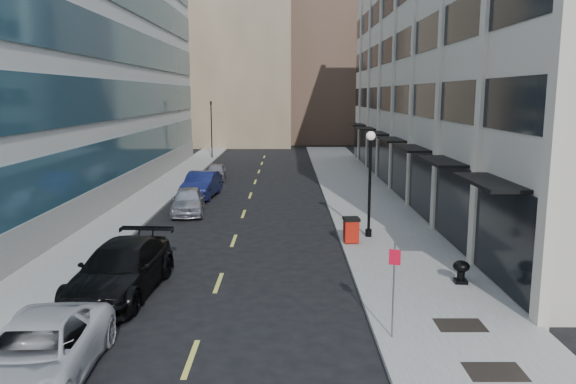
{
  "coord_description": "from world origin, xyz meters",
  "views": [
    {
      "loc": [
        2.52,
        -11.71,
        6.83
      ],
      "look_at": [
        2.56,
        10.62,
        2.93
      ],
      "focal_mm": 35.0,
      "sensor_mm": 36.0,
      "label": 1
    }
  ],
  "objects_px": {
    "traffic_signal": "(211,105)",
    "car_blue_sedan": "(201,185)",
    "car_black_pickup": "(121,269)",
    "car_silver_sedan": "(188,201)",
    "trash_bin": "(351,229)",
    "sign_post": "(394,278)",
    "car_white_van": "(36,354)",
    "car_grey_sedan": "(216,172)",
    "lamppost": "(370,174)",
    "urn_planter": "(461,269)"
  },
  "relations": [
    {
      "from": "car_white_van",
      "to": "sign_post",
      "type": "height_order",
      "value": "sign_post"
    },
    {
      "from": "urn_planter",
      "to": "car_blue_sedan",
      "type": "bearing_deg",
      "value": 124.02
    },
    {
      "from": "car_white_van",
      "to": "sign_post",
      "type": "bearing_deg",
      "value": 11.85
    },
    {
      "from": "car_blue_sedan",
      "to": "trash_bin",
      "type": "bearing_deg",
      "value": -49.49
    },
    {
      "from": "car_black_pickup",
      "to": "urn_planter",
      "type": "relative_size",
      "value": 7.37
    },
    {
      "from": "traffic_signal",
      "to": "car_blue_sedan",
      "type": "bearing_deg",
      "value": -84.23
    },
    {
      "from": "lamppost",
      "to": "car_black_pickup",
      "type": "bearing_deg",
      "value": -142.44
    },
    {
      "from": "sign_post",
      "to": "lamppost",
      "type": "bearing_deg",
      "value": 103.86
    },
    {
      "from": "car_silver_sedan",
      "to": "traffic_signal",
      "type": "bearing_deg",
      "value": 87.67
    },
    {
      "from": "car_silver_sedan",
      "to": "car_blue_sedan",
      "type": "height_order",
      "value": "car_blue_sedan"
    },
    {
      "from": "car_silver_sedan",
      "to": "car_white_van",
      "type": "bearing_deg",
      "value": -97.71
    },
    {
      "from": "car_grey_sedan",
      "to": "car_black_pickup",
      "type": "bearing_deg",
      "value": -92.89
    },
    {
      "from": "traffic_signal",
      "to": "urn_planter",
      "type": "distance_m",
      "value": 43.19
    },
    {
      "from": "lamppost",
      "to": "car_white_van",
      "type": "bearing_deg",
      "value": -125.96
    },
    {
      "from": "car_white_van",
      "to": "car_silver_sedan",
      "type": "height_order",
      "value": "car_white_van"
    },
    {
      "from": "traffic_signal",
      "to": "car_white_van",
      "type": "distance_m",
      "value": 47.61
    },
    {
      "from": "car_grey_sedan",
      "to": "lamppost",
      "type": "xyz_separation_m",
      "value": [
        9.6,
        -18.67,
        2.49
      ]
    },
    {
      "from": "car_black_pickup",
      "to": "car_blue_sedan",
      "type": "distance_m",
      "value": 18.39
    },
    {
      "from": "trash_bin",
      "to": "sign_post",
      "type": "xyz_separation_m",
      "value": [
        0.02,
        -10.09,
        1.09
      ]
    },
    {
      "from": "car_grey_sedan",
      "to": "car_blue_sedan",
      "type": "bearing_deg",
      "value": -92.89
    },
    {
      "from": "car_silver_sedan",
      "to": "urn_planter",
      "type": "xyz_separation_m",
      "value": [
        11.95,
        -12.51,
        -0.12
      ]
    },
    {
      "from": "car_white_van",
      "to": "lamppost",
      "type": "distance_m",
      "value": 16.91
    },
    {
      "from": "car_white_van",
      "to": "trash_bin",
      "type": "distance_m",
      "value": 15.23
    },
    {
      "from": "traffic_signal",
      "to": "car_grey_sedan",
      "type": "xyz_separation_m",
      "value": [
        2.3,
        -15.09,
        -5.05
      ]
    },
    {
      "from": "traffic_signal",
      "to": "car_black_pickup",
      "type": "bearing_deg",
      "value": -86.8
    },
    {
      "from": "car_white_van",
      "to": "urn_planter",
      "type": "distance_m",
      "value": 13.98
    },
    {
      "from": "traffic_signal",
      "to": "car_blue_sedan",
      "type": "relative_size",
      "value": 1.35
    },
    {
      "from": "car_blue_sedan",
      "to": "lamppost",
      "type": "bearing_deg",
      "value": -43.75
    },
    {
      "from": "car_white_van",
      "to": "urn_planter",
      "type": "xyz_separation_m",
      "value": [
        12.18,
        6.85,
        -0.12
      ]
    },
    {
      "from": "lamppost",
      "to": "sign_post",
      "type": "xyz_separation_m",
      "value": [
        -0.95,
        -11.25,
        -1.29
      ]
    },
    {
      "from": "car_black_pickup",
      "to": "car_silver_sedan",
      "type": "xyz_separation_m",
      "value": [
        0.0,
        13.2,
        -0.12
      ]
    },
    {
      "from": "traffic_signal",
      "to": "lamppost",
      "type": "bearing_deg",
      "value": -70.58
    },
    {
      "from": "urn_planter",
      "to": "sign_post",
      "type": "bearing_deg",
      "value": -125.94
    },
    {
      "from": "traffic_signal",
      "to": "car_silver_sedan",
      "type": "relative_size",
      "value": 1.55
    },
    {
      "from": "trash_bin",
      "to": "sign_post",
      "type": "bearing_deg",
      "value": -93.83
    },
    {
      "from": "urn_planter",
      "to": "lamppost",
      "type": "bearing_deg",
      "value": 109.36
    },
    {
      "from": "trash_bin",
      "to": "lamppost",
      "type": "height_order",
      "value": "lamppost"
    },
    {
      "from": "traffic_signal",
      "to": "sign_post",
      "type": "height_order",
      "value": "traffic_signal"
    },
    {
      "from": "car_silver_sedan",
      "to": "sign_post",
      "type": "bearing_deg",
      "value": -70.16
    },
    {
      "from": "car_black_pickup",
      "to": "car_grey_sedan",
      "type": "relative_size",
      "value": 1.56
    },
    {
      "from": "traffic_signal",
      "to": "car_white_van",
      "type": "height_order",
      "value": "traffic_signal"
    },
    {
      "from": "traffic_signal",
      "to": "lamppost",
      "type": "height_order",
      "value": "traffic_signal"
    },
    {
      "from": "car_blue_sedan",
      "to": "trash_bin",
      "type": "xyz_separation_m",
      "value": [
        8.63,
        -12.17,
        -0.07
      ]
    },
    {
      "from": "car_silver_sedan",
      "to": "trash_bin",
      "type": "relative_size",
      "value": 3.85
    },
    {
      "from": "car_silver_sedan",
      "to": "lamppost",
      "type": "distance_m",
      "value": 11.48
    },
    {
      "from": "car_white_van",
      "to": "sign_post",
      "type": "relative_size",
      "value": 2.05
    },
    {
      "from": "lamppost",
      "to": "sign_post",
      "type": "relative_size",
      "value": 1.89
    },
    {
      "from": "car_grey_sedan",
      "to": "trash_bin",
      "type": "xyz_separation_m",
      "value": [
        8.63,
        -19.83,
        0.11
      ]
    },
    {
      "from": "trash_bin",
      "to": "car_white_van",
      "type": "bearing_deg",
      "value": -129.51
    },
    {
      "from": "car_white_van",
      "to": "trash_bin",
      "type": "xyz_separation_m",
      "value": [
        8.86,
        12.39,
        0.01
      ]
    }
  ]
}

